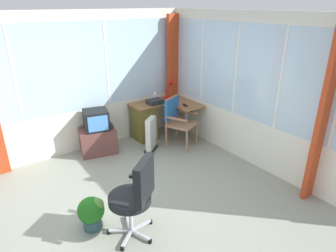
{
  "coord_description": "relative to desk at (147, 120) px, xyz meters",
  "views": [
    {
      "loc": [
        -1.47,
        -2.89,
        2.61
      ],
      "look_at": [
        0.97,
        0.49,
        0.85
      ],
      "focal_mm": 31.44,
      "sensor_mm": 36.0,
      "label": 1
    }
  ],
  "objects": [
    {
      "name": "potted_plant",
      "position": [
        -1.96,
        -1.84,
        -0.16
      ],
      "size": [
        0.33,
        0.33,
        0.43
      ],
      "color": "#2F5156",
      "rests_on": "ground"
    },
    {
      "name": "desk_lamp",
      "position": [
        0.62,
        0.05,
        0.6
      ],
      "size": [
        0.22,
        0.19,
        0.4
      ],
      "color": "red",
      "rests_on": "desk"
    },
    {
      "name": "desk",
      "position": [
        0.0,
        0.0,
        0.0
      ],
      "size": [
        1.19,
        1.04,
        0.73
      ],
      "color": "brown",
      "rests_on": "ground"
    },
    {
      "name": "tv_remote",
      "position": [
        0.57,
        -0.5,
        0.34
      ],
      "size": [
        0.08,
        0.16,
        0.02
      ],
      "primitive_type": "cube",
      "rotation": [
        0.0,
        0.0,
        -0.22
      ],
      "color": "black",
      "rests_on": "desk"
    },
    {
      "name": "curtain_east_far",
      "position": [
        0.86,
        -3.04,
        0.8
      ],
      "size": [
        0.34,
        0.09,
        2.4
      ],
      "primitive_type": "cube",
      "rotation": [
        0.0,
        0.0,
        0.05
      ],
      "color": "#B63D1D",
      "rests_on": "ground"
    },
    {
      "name": "ground",
      "position": [
        -1.43,
        -1.85,
        -0.43
      ],
      "size": [
        5.69,
        5.31,
        0.06
      ],
      "primitive_type": "cube",
      "color": "gray"
    },
    {
      "name": "north_window_panel",
      "position": [
        -1.43,
        0.33,
        0.85
      ],
      "size": [
        4.69,
        0.07,
        2.5
      ],
      "color": "silver",
      "rests_on": "ground"
    },
    {
      "name": "tv_on_stand",
      "position": [
        -1.08,
        -0.01,
        -0.03
      ],
      "size": [
        0.73,
        0.58,
        0.84
      ],
      "color": "brown",
      "rests_on": "ground"
    },
    {
      "name": "space_heater",
      "position": [
        -0.21,
        -0.47,
        -0.07
      ],
      "size": [
        0.39,
        0.35,
        0.65
      ],
      "color": "silver",
      "rests_on": "ground"
    },
    {
      "name": "wooden_armchair",
      "position": [
        0.29,
        -0.58,
        0.2
      ],
      "size": [
        0.64,
        0.64,
        0.96
      ],
      "color": "#996E4E",
      "rests_on": "ground"
    },
    {
      "name": "east_window_panel",
      "position": [
        0.94,
        -1.85,
        0.85
      ],
      "size": [
        0.07,
        4.31,
        2.5
      ],
      "color": "silver",
      "rests_on": "ground"
    },
    {
      "name": "paper_tray",
      "position": [
        0.15,
        -0.06,
        0.38
      ],
      "size": [
        0.31,
        0.24,
        0.09
      ],
      "primitive_type": "cube",
      "rotation": [
        0.0,
        0.0,
        -0.03
      ],
      "color": "#232929",
      "rests_on": "desk"
    },
    {
      "name": "curtain_corner",
      "position": [
        0.81,
        0.2,
        0.8
      ],
      "size": [
        0.35,
        0.11,
        2.4
      ],
      "primitive_type": "cube",
      "rotation": [
        0.0,
        0.0,
        0.11
      ],
      "color": "#B63D1D",
      "rests_on": "ground"
    },
    {
      "name": "spray_bottle",
      "position": [
        0.26,
        0.1,
        0.43
      ],
      "size": [
        0.06,
        0.06,
        0.22
      ],
      "color": "silver",
      "rests_on": "desk"
    },
    {
      "name": "office_chair",
      "position": [
        -1.58,
        -2.28,
        0.21
      ],
      "size": [
        0.61,
        0.61,
        1.04
      ],
      "color": "#B7B7BF",
      "rests_on": "ground"
    }
  ]
}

